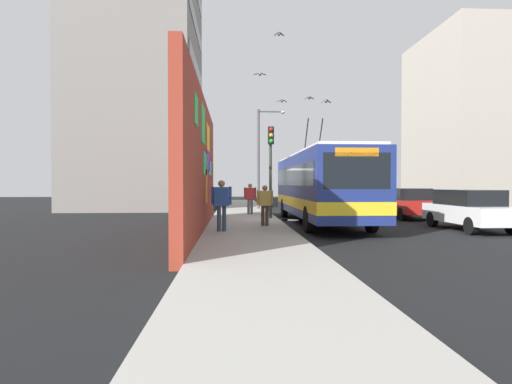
{
  "coord_description": "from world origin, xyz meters",
  "views": [
    {
      "loc": [
        -19.56,
        2.18,
        1.8
      ],
      "look_at": [
        0.42,
        1.06,
        1.42
      ],
      "focal_mm": 29.03,
      "sensor_mm": 36.0,
      "label": 1
    }
  ],
  "objects_px": {
    "parked_car_navy": "(370,198)",
    "traffic_light": "(271,157)",
    "pedestrian_near_wall": "(222,201)",
    "city_bus": "(320,184)",
    "street_lamp": "(261,151)",
    "parked_car_white": "(469,209)",
    "pedestrian_at_curb": "(265,202)",
    "pedestrian_midblock": "(250,196)",
    "parked_car_red": "(405,202)"
  },
  "relations": [
    {
      "from": "parked_car_navy",
      "to": "traffic_light",
      "type": "bearing_deg",
      "value": 134.63
    },
    {
      "from": "pedestrian_near_wall",
      "to": "traffic_light",
      "type": "xyz_separation_m",
      "value": [
        5.43,
        -2.22,
        1.9
      ]
    },
    {
      "from": "city_bus",
      "to": "parked_car_navy",
      "type": "bearing_deg",
      "value": -31.67
    },
    {
      "from": "pedestrian_near_wall",
      "to": "traffic_light",
      "type": "height_order",
      "value": "traffic_light"
    },
    {
      "from": "traffic_light",
      "to": "street_lamp",
      "type": "bearing_deg",
      "value": -0.8
    },
    {
      "from": "city_bus",
      "to": "traffic_light",
      "type": "relative_size",
      "value": 2.56
    },
    {
      "from": "parked_car_white",
      "to": "pedestrian_at_curb",
      "type": "distance_m",
      "value": 7.95
    },
    {
      "from": "pedestrian_midblock",
      "to": "street_lamp",
      "type": "height_order",
      "value": "street_lamp"
    },
    {
      "from": "city_bus",
      "to": "traffic_light",
      "type": "xyz_separation_m",
      "value": [
        1.17,
        2.15,
        1.34
      ]
    },
    {
      "from": "parked_car_navy",
      "to": "traffic_light",
      "type": "relative_size",
      "value": 1.11
    },
    {
      "from": "pedestrian_midblock",
      "to": "street_lamp",
      "type": "distance_m",
      "value": 6.18
    },
    {
      "from": "pedestrian_at_curb",
      "to": "street_lamp",
      "type": "relative_size",
      "value": 0.24
    },
    {
      "from": "city_bus",
      "to": "parked_car_white",
      "type": "bearing_deg",
      "value": -121.0
    },
    {
      "from": "parked_car_white",
      "to": "parked_car_red",
      "type": "bearing_deg",
      "value": -0.0
    },
    {
      "from": "pedestrian_near_wall",
      "to": "street_lamp",
      "type": "distance_m",
      "value": 13.94
    },
    {
      "from": "parked_car_white",
      "to": "parked_car_navy",
      "type": "distance_m",
      "value": 11.55
    },
    {
      "from": "parked_car_navy",
      "to": "traffic_light",
      "type": "distance_m",
      "value": 10.58
    },
    {
      "from": "pedestrian_at_curb",
      "to": "pedestrian_midblock",
      "type": "height_order",
      "value": "pedestrian_midblock"
    },
    {
      "from": "parked_car_white",
      "to": "traffic_light",
      "type": "bearing_deg",
      "value": 59.68
    },
    {
      "from": "parked_car_red",
      "to": "traffic_light",
      "type": "height_order",
      "value": "traffic_light"
    },
    {
      "from": "pedestrian_at_curb",
      "to": "pedestrian_midblock",
      "type": "xyz_separation_m",
      "value": [
        6.24,
        0.32,
        0.05
      ]
    },
    {
      "from": "traffic_light",
      "to": "street_lamp",
      "type": "height_order",
      "value": "street_lamp"
    },
    {
      "from": "parked_car_navy",
      "to": "street_lamp",
      "type": "relative_size",
      "value": 0.73
    },
    {
      "from": "parked_car_red",
      "to": "pedestrian_near_wall",
      "type": "relative_size",
      "value": 2.66
    },
    {
      "from": "city_bus",
      "to": "street_lamp",
      "type": "distance_m",
      "value": 9.69
    },
    {
      "from": "pedestrian_at_curb",
      "to": "traffic_light",
      "type": "bearing_deg",
      "value": -8.89
    },
    {
      "from": "city_bus",
      "to": "pedestrian_at_curb",
      "type": "distance_m",
      "value": 3.7
    },
    {
      "from": "city_bus",
      "to": "street_lamp",
      "type": "height_order",
      "value": "street_lamp"
    },
    {
      "from": "pedestrian_midblock",
      "to": "pedestrian_at_curb",
      "type": "bearing_deg",
      "value": -177.02
    },
    {
      "from": "pedestrian_at_curb",
      "to": "pedestrian_midblock",
      "type": "bearing_deg",
      "value": 2.98
    },
    {
      "from": "traffic_light",
      "to": "city_bus",
      "type": "bearing_deg",
      "value": -118.62
    },
    {
      "from": "pedestrian_at_curb",
      "to": "traffic_light",
      "type": "xyz_separation_m",
      "value": [
        3.59,
        -0.56,
        2.03
      ]
    },
    {
      "from": "parked_car_red",
      "to": "traffic_light",
      "type": "xyz_separation_m",
      "value": [
        -1.63,
        7.35,
        2.28
      ]
    },
    {
      "from": "parked_car_red",
      "to": "parked_car_white",
      "type": "bearing_deg",
      "value": 180.0
    },
    {
      "from": "pedestrian_midblock",
      "to": "traffic_light",
      "type": "height_order",
      "value": "traffic_light"
    },
    {
      "from": "pedestrian_at_curb",
      "to": "street_lamp",
      "type": "height_order",
      "value": "street_lamp"
    },
    {
      "from": "parked_car_red",
      "to": "pedestrian_near_wall",
      "type": "xyz_separation_m",
      "value": [
        -7.06,
        9.57,
        0.38
      ]
    },
    {
      "from": "pedestrian_at_curb",
      "to": "parked_car_white",
      "type": "bearing_deg",
      "value": -95.1
    },
    {
      "from": "parked_car_red",
      "to": "street_lamp",
      "type": "xyz_separation_m",
      "value": [
        6.4,
        7.24,
        3.17
      ]
    },
    {
      "from": "city_bus",
      "to": "parked_car_red",
      "type": "bearing_deg",
      "value": -61.71
    },
    {
      "from": "parked_car_navy",
      "to": "street_lamp",
      "type": "xyz_separation_m",
      "value": [
        0.77,
        7.24,
        3.17
      ]
    },
    {
      "from": "parked_car_red",
      "to": "pedestrian_at_curb",
      "type": "xyz_separation_m",
      "value": [
        -5.22,
        7.91,
        0.25
      ]
    },
    {
      "from": "parked_car_navy",
      "to": "pedestrian_at_curb",
      "type": "xyz_separation_m",
      "value": [
        -10.85,
        7.91,
        0.25
      ]
    },
    {
      "from": "parked_car_white",
      "to": "pedestrian_at_curb",
      "type": "height_order",
      "value": "pedestrian_at_curb"
    },
    {
      "from": "parked_car_white",
      "to": "traffic_light",
      "type": "distance_m",
      "value": 8.82
    },
    {
      "from": "parked_car_white",
      "to": "parked_car_red",
      "type": "height_order",
      "value": "same"
    },
    {
      "from": "parked_car_navy",
      "to": "pedestrian_at_curb",
      "type": "relative_size",
      "value": 3.06
    },
    {
      "from": "parked_car_navy",
      "to": "pedestrian_at_curb",
      "type": "distance_m",
      "value": 13.43
    },
    {
      "from": "pedestrian_at_curb",
      "to": "pedestrian_near_wall",
      "type": "xyz_separation_m",
      "value": [
        -1.84,
        1.66,
        0.13
      ]
    },
    {
      "from": "parked_car_red",
      "to": "pedestrian_near_wall",
      "type": "distance_m",
      "value": 11.9
    }
  ]
}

